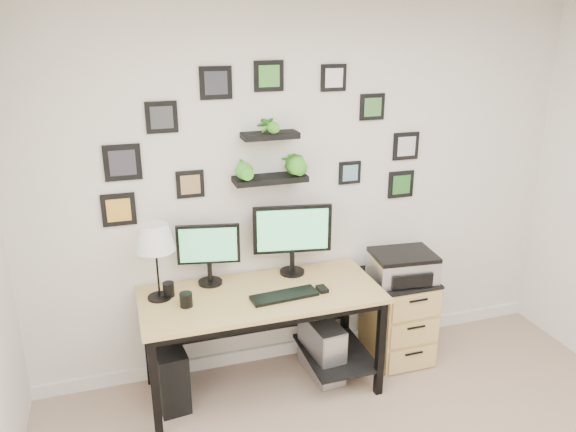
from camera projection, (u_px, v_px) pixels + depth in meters
name	position (u px, v px, depth m)	size (l,w,h in m)	color
room	(306.00, 345.00, 4.42)	(4.00, 4.00, 4.00)	tan
desk	(265.00, 306.00, 3.82)	(1.60, 0.70, 0.75)	tan
monitor_left	(209.00, 250.00, 3.78)	(0.42, 0.19, 0.43)	black
monitor_right	(292.00, 234.00, 3.92)	(0.55, 0.20, 0.51)	black
keyboard	(284.00, 296.00, 3.68)	(0.44, 0.14, 0.02)	black
mouse	(322.00, 289.00, 3.76)	(0.06, 0.09, 0.03)	black
table_lamp	(155.00, 239.00, 3.53)	(0.25, 0.25, 0.51)	black
mug	(186.00, 300.00, 3.55)	(0.08, 0.08, 0.09)	black
pen_cup	(169.00, 289.00, 3.68)	(0.08, 0.08, 0.10)	black
pc_tower_black	(169.00, 372.00, 3.80)	(0.19, 0.43, 0.43)	black
pc_tower_grey	(322.00, 348.00, 4.08)	(0.23, 0.45, 0.43)	gray
file_cabinet	(398.00, 316.00, 4.27)	(0.43, 0.53, 0.67)	tan
printer	(403.00, 266.00, 4.09)	(0.47, 0.40, 0.20)	silver
wall_decor	(269.00, 148.00, 3.75)	(2.27, 0.18, 1.03)	black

